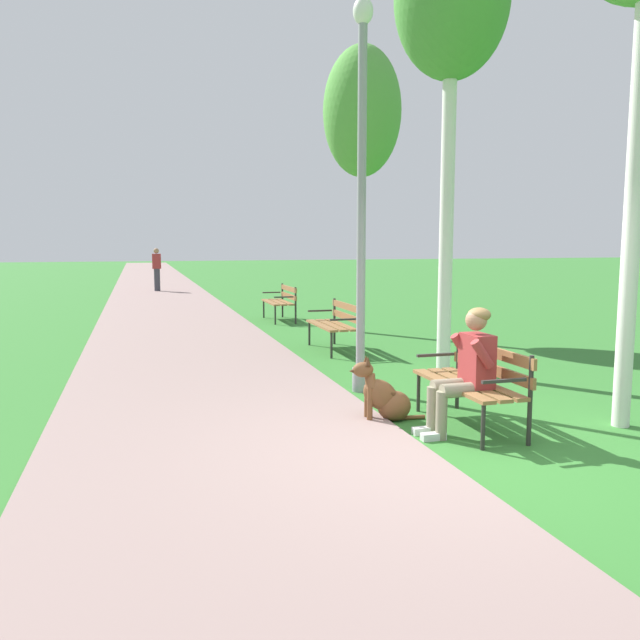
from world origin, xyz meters
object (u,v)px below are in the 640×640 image
at_px(park_bench_near, 475,377).
at_px(person_seated_on_near_bench, 467,366).
at_px(park_bench_mid, 336,321).
at_px(birch_tree_third, 362,113).
at_px(birch_tree_second, 452,4).
at_px(pedestrian_distant, 157,270).
at_px(park_bench_far, 281,299).
at_px(dog_brown, 385,397).
at_px(lamp_post_near, 362,195).

bearing_deg(park_bench_near, person_seated_on_near_bench, -135.72).
distance_m(park_bench_mid, birch_tree_third, 4.56).
relative_size(person_seated_on_near_bench, birch_tree_second, 0.20).
bearing_deg(pedestrian_distant, park_bench_far, -75.37).
distance_m(person_seated_on_near_bench, birch_tree_third, 8.03).
xyz_separation_m(dog_brown, pedestrian_distant, (-1.76, 18.66, 0.58)).
bearing_deg(lamp_post_near, park_bench_near, -71.56).
bearing_deg(park_bench_near, park_bench_mid, 89.74).
bearing_deg(park_bench_near, pedestrian_distant, 97.66).
relative_size(dog_brown, lamp_post_near, 0.18).
relative_size(park_bench_far, dog_brown, 1.80).
bearing_deg(park_bench_far, lamp_post_near, -94.83).
distance_m(lamp_post_near, pedestrian_distant, 17.49).
xyz_separation_m(park_bench_near, birch_tree_third, (1.18, 6.75, 3.93)).
relative_size(park_bench_near, pedestrian_distant, 0.91).
xyz_separation_m(park_bench_near, pedestrian_distant, (-2.57, 19.09, 0.33)).
relative_size(park_bench_mid, dog_brown, 1.80).
distance_m(park_bench_far, dog_brown, 8.76).
distance_m(person_seated_on_near_bench, lamp_post_near, 2.69).
distance_m(park_bench_near, park_bench_mid, 4.75).
xyz_separation_m(birch_tree_second, pedestrian_distant, (-3.56, 16.47, -4.26)).
bearing_deg(lamp_post_near, park_bench_far, 85.17).
relative_size(park_bench_mid, person_seated_on_near_bench, 1.20).
bearing_deg(dog_brown, birch_tree_second, 50.65).
xyz_separation_m(dog_brown, birch_tree_second, (1.79, 2.19, 4.85)).
bearing_deg(park_bench_far, park_bench_near, -90.17).
relative_size(park_bench_near, lamp_post_near, 0.32).
distance_m(dog_brown, birch_tree_third, 7.83).
height_order(park_bench_mid, birch_tree_second, birch_tree_second).
xyz_separation_m(park_bench_far, dog_brown, (-0.83, -8.72, -0.25)).
relative_size(park_bench_far, person_seated_on_near_bench, 1.20).
relative_size(park_bench_far, birch_tree_third, 0.26).
height_order(park_bench_mid, person_seated_on_near_bench, person_seated_on_near_bench).
height_order(person_seated_on_near_bench, birch_tree_second, birch_tree_second).
height_order(birch_tree_third, pedestrian_distant, birch_tree_third).
distance_m(birch_tree_second, birch_tree_third, 4.19).
distance_m(dog_brown, lamp_post_near, 2.58).
height_order(park_bench_far, birch_tree_third, birch_tree_third).
distance_m(park_bench_far, birch_tree_third, 4.75).
height_order(park_bench_near, person_seated_on_near_bench, person_seated_on_near_bench).
height_order(lamp_post_near, birch_tree_third, birch_tree_third).
distance_m(dog_brown, pedestrian_distant, 18.75).
xyz_separation_m(park_bench_near, dog_brown, (-0.80, 0.44, -0.25)).
height_order(park_bench_near, birch_tree_second, birch_tree_second).
relative_size(park_bench_mid, birch_tree_second, 0.24).
relative_size(park_bench_mid, park_bench_far, 1.00).
bearing_deg(park_bench_far, park_bench_mid, -90.08).
bearing_deg(dog_brown, park_bench_far, 84.55).
distance_m(park_bench_far, pedestrian_distant, 10.27).
bearing_deg(person_seated_on_near_bench, park_bench_mid, 87.36).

